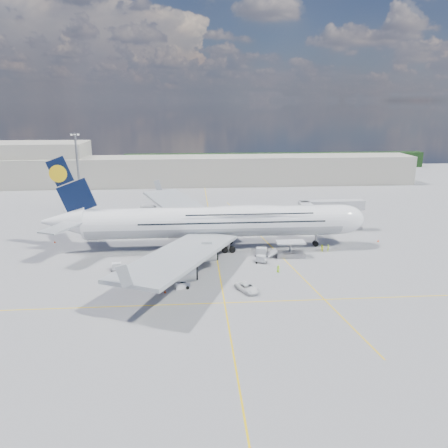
{
  "coord_description": "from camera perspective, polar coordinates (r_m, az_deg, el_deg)",
  "views": [
    {
      "loc": [
        -5.49,
        -90.99,
        34.82
      ],
      "look_at": [
        2.03,
        8.0,
        6.73
      ],
      "focal_mm": 35.0,
      "sensor_mm": 36.0,
      "label": 1
    }
  ],
  "objects": [
    {
      "name": "cone_wing_right_inner",
      "position": [
        90.79,
        -4.82,
        -6.65
      ],
      "size": [
        0.39,
        0.39,
        0.5
      ],
      "color": "#E3400B",
      "rests_on": "ground"
    },
    {
      "name": "crew_loader",
      "position": [
        106.67,
        12.67,
        -3.13
      ],
      "size": [
        1.04,
        1.12,
        1.85
      ],
      "primitive_type": "imported",
      "rotation": [
        0.0,
        0.0,
        -1.08
      ],
      "color": "#EFFF1A",
      "rests_on": "ground"
    },
    {
      "name": "taxi_line_cross",
      "position": [
        79.26,
        0.07,
        -10.26
      ],
      "size": [
        120.0,
        0.25,
        0.01
      ],
      "primitive_type": "cube",
      "color": "yellow",
      "rests_on": "ground"
    },
    {
      "name": "dolly_nose_near",
      "position": [
        101.76,
        4.9,
        -3.63
      ],
      "size": [
        3.46,
        2.37,
        2.0
      ],
      "rotation": [
        0.0,
        0.0,
        -0.23
      ],
      "color": "gray",
      "rests_on": "ground"
    },
    {
      "name": "catering_truck_inner",
      "position": [
        125.16,
        -7.47,
        0.35
      ],
      "size": [
        6.6,
        3.5,
        3.74
      ],
      "rotation": [
        0.0,
        0.0,
        0.22
      ],
      "color": "gray",
      "rests_on": "ground"
    },
    {
      "name": "tree_line",
      "position": [
        237.43,
        6.81,
        8.23
      ],
      "size": [
        160.0,
        6.0,
        8.0
      ],
      "primitive_type": "cube",
      "color": "#193814",
      "rests_on": "ground"
    },
    {
      "name": "dolly_back",
      "position": [
        95.85,
        -13.84,
        -5.41
      ],
      "size": [
        2.85,
        1.85,
        1.67
      ],
      "rotation": [
        0.0,
        0.0,
        0.18
      ],
      "color": "gray",
      "rests_on": "ground"
    },
    {
      "name": "dolly_row_a",
      "position": [
        98.81,
        -9.05,
        -4.82
      ],
      "size": [
        3.62,
        2.73,
        0.47
      ],
      "rotation": [
        0.0,
        0.0,
        -0.35
      ],
      "color": "gray",
      "rests_on": "ground"
    },
    {
      "name": "taxi_line_main",
      "position": [
        97.58,
        -0.83,
        -5.11
      ],
      "size": [
        0.25,
        220.0,
        0.01
      ],
      "primitive_type": "cube",
      "color": "yellow",
      "rests_on": "ground"
    },
    {
      "name": "crew_nose",
      "position": [
        107.52,
        13.44,
        -3.06
      ],
      "size": [
        0.73,
        0.74,
        1.73
      ],
      "primitive_type": "imported",
      "rotation": [
        0.0,
        0.0,
        0.82
      ],
      "color": "#C1F119",
      "rests_on": "ground"
    },
    {
      "name": "taxi_line_diag",
      "position": [
        108.59,
        6.24,
        -3.0
      ],
      "size": [
        14.16,
        99.06,
        0.01
      ],
      "primitive_type": "cube",
      "rotation": [
        0.0,
        0.0,
        0.14
      ],
      "color": "yellow",
      "rests_on": "ground"
    },
    {
      "name": "terminal",
      "position": [
        188.29,
        -2.64,
        6.98
      ],
      "size": [
        180.0,
        16.0,
        12.0
      ],
      "primitive_type": "cube",
      "color": "#B2AD9E",
      "rests_on": "ground"
    },
    {
      "name": "cone_wing_right_outer",
      "position": [
        83.71,
        -7.72,
        -8.72
      ],
      "size": [
        0.46,
        0.46,
        0.58
      ],
      "color": "#E3400B",
      "rests_on": "ground"
    },
    {
      "name": "crew_wing",
      "position": [
        92.14,
        -13.06,
        -6.27
      ],
      "size": [
        0.9,
        1.06,
        1.71
      ],
      "primitive_type": "imported",
      "rotation": [
        0.0,
        0.0,
        0.98
      ],
      "color": "#CBE217",
      "rests_on": "ground"
    },
    {
      "name": "jet_bridge",
      "position": [
        120.65,
        12.8,
        2.0
      ],
      "size": [
        18.8,
        12.1,
        8.5
      ],
      "color": "#B7B7BC",
      "rests_on": "ground"
    },
    {
      "name": "catering_truck_outer",
      "position": [
        136.67,
        -9.6,
        1.55
      ],
      "size": [
        6.53,
        3.67,
        3.67
      ],
      "rotation": [
        0.0,
        0.0,
        -0.26
      ],
      "color": "gray",
      "rests_on": "ground"
    },
    {
      "name": "dolly_row_b",
      "position": [
        92.38,
        -12.39,
        -6.5
      ],
      "size": [
        3.38,
        2.35,
        0.45
      ],
      "rotation": [
        0.0,
        0.0,
        -0.25
      ],
      "color": "gray",
      "rests_on": "ground"
    },
    {
      "name": "baggage_tug",
      "position": [
        84.99,
        -5.46,
        -7.89
      ],
      "size": [
        3.07,
        2.13,
        1.75
      ],
      "rotation": [
        0.0,
        0.0,
        0.33
      ],
      "color": "silver",
      "rests_on": "ground"
    },
    {
      "name": "ground",
      "position": [
        97.58,
        -0.83,
        -5.11
      ],
      "size": [
        300.0,
        300.0,
        0.0
      ],
      "primitive_type": "plane",
      "color": "gray",
      "rests_on": "ground"
    },
    {
      "name": "crew_tug",
      "position": [
        86.13,
        -5.39,
        -7.58
      ],
      "size": [
        1.09,
        0.83,
        1.5
      ],
      "primitive_type": "imported",
      "rotation": [
        0.0,
        0.0,
        -0.32
      ],
      "color": "#A4F81A",
      "rests_on": "ground"
    },
    {
      "name": "cargo_loader",
      "position": [
        102.17,
        8.54,
        -3.57
      ],
      "size": [
        8.53,
        3.2,
        3.67
      ],
      "color": "silver",
      "rests_on": "ground"
    },
    {
      "name": "crew_van",
      "position": [
        92.87,
        7.09,
        -5.82
      ],
      "size": [
        0.92,
        0.87,
        1.58
      ],
      "primitive_type": "imported",
      "rotation": [
        0.0,
        0.0,
        2.5
      ],
      "color": "#A3EE19",
      "rests_on": "ground"
    },
    {
      "name": "service_van",
      "position": [
        83.49,
        3.04,
        -8.3
      ],
      "size": [
        4.87,
        6.07,
        1.54
      ],
      "primitive_type": "imported",
      "rotation": [
        0.0,
        0.0,
        0.5
      ],
      "color": "white",
      "rests_on": "ground"
    },
    {
      "name": "light_mast",
      "position": [
        141.96,
        -18.47,
        6.23
      ],
      "size": [
        3.0,
        0.7,
        25.5
      ],
      "color": "gray",
      "rests_on": "ground"
    },
    {
      "name": "airliner",
      "position": [
        104.95,
        -1.04,
        0.35
      ],
      "size": [
        77.26,
        79.15,
        23.71
      ],
      "color": "white",
      "rests_on": "ground"
    },
    {
      "name": "dolly_row_c",
      "position": [
        95.42,
        -5.98,
        -5.07
      ],
      "size": [
        3.07,
        1.96,
        1.81
      ],
      "rotation": [
        0.0,
        0.0,
        -0.16
      ],
      "color": "gray",
      "rests_on": "ground"
    },
    {
      "name": "cone_nose",
      "position": [
        118.48,
        19.49,
        -2.07
      ],
      "size": [
        0.5,
        0.5,
        0.63
      ],
      "color": "#E3400B",
      "rests_on": "ground"
    },
    {
      "name": "hangar",
      "position": [
        203.24,
        -23.0,
        7.26
      ],
      "size": [
        40.0,
        22.0,
        18.0
      ],
      "primitive_type": "cube",
      "color": "#B2AD9E",
      "rests_on": "ground"
    },
    {
      "name": "cone_wing_left_outer",
      "position": [
        131.49,
        -6.77,
        0.45
      ],
      "size": [
        0.43,
        0.43,
        0.54
      ],
      "color": "#E3400B",
      "rests_on": "ground"
    },
    {
      "name": "cone_wing_left_inner",
      "position": [
        125.25,
        -8.94,
        -0.41
      ],
      "size": [
        0.45,
        0.45,
        0.58
      ],
      "color": "#E3400B",
      "rests_on": "ground"
    },
    {
      "name": "cone_tail",
      "position": [
        119.04,
        -21.23,
        -2.17
      ],
      "size": [
        0.48,
        0.48,
        0.61
      ],
      "color": "#E3400B",
      "rests_on": "ground"
    },
    {
      "name": "dolly_nose_far",
      "position": [
        97.75,
        4.85,
        -4.56
      ],
      "size": [
        3.04,
        2.49,
        1.7
      ],
      "rotation": [
        0.0,
        0.0,
        -0.47
      ],
      "color": "gray",
      "rests_on": "ground"
    }
  ]
}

